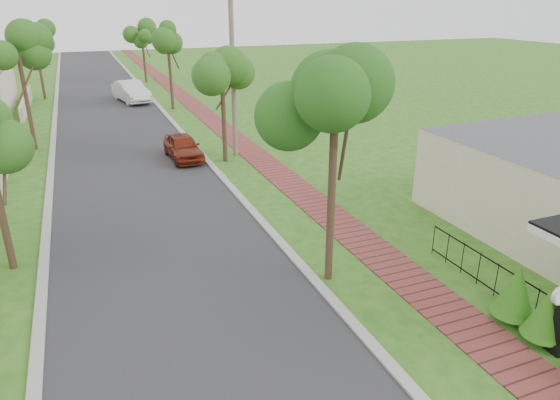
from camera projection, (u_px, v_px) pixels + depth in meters
ground at (364, 373)px, 10.89m from camera, size 160.00×160.00×0.00m
road at (125, 150)px, 27.06m from camera, size 7.00×120.00×0.02m
kerb_right at (191, 143)px, 28.32m from camera, size 0.30×120.00×0.10m
kerb_left at (52, 157)px, 25.79m from camera, size 0.30×120.00×0.10m
sidewalk at (235, 139)px, 29.22m from camera, size 1.50×120.00×0.03m
picket_fence at (537, 305)px, 12.39m from camera, size 0.03×8.02×1.00m
street_trees at (107, 52)px, 31.30m from camera, size 10.70×37.65×5.89m
parked_car_red at (183, 147)px, 25.29m from camera, size 1.63×3.75×1.26m
parked_car_white at (131, 92)px, 39.48m from camera, size 2.70×5.18×1.63m
near_tree at (335, 112)px, 12.78m from camera, size 2.39×2.39×6.13m
utility_pole at (233, 66)px, 24.49m from camera, size 1.20×0.24×8.95m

